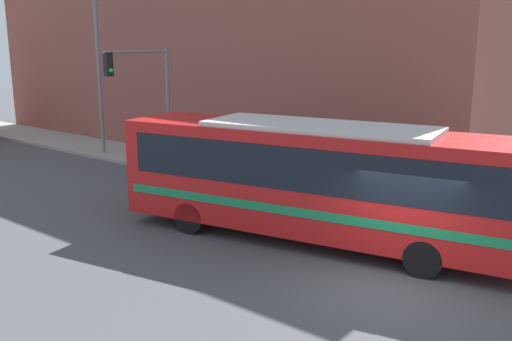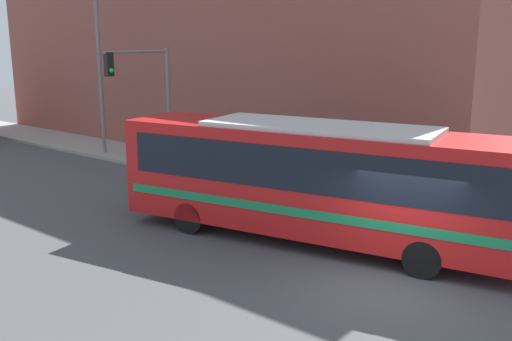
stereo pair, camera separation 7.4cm
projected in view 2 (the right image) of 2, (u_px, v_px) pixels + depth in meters
The scene contains 10 objects.
ground_plane at pixel (390, 287), 13.16m from camera, with size 120.00×120.00×0.00m, color #47474C.
sidewalk at pixel (92, 146), 29.99m from camera, with size 3.16×70.00×0.13m.
building_facade at pixel (210, 38), 29.57m from camera, with size 6.00×29.37×11.24m.
city_bus at pixel (318, 176), 15.65m from camera, with size 4.47×11.76×3.35m.
fire_hydrant at pixel (313, 185), 20.26m from camera, with size 0.24×0.33×0.76m.
traffic_light_pole at pixel (147, 87), 23.44m from camera, with size 3.28×0.35×5.10m.
parking_meter at pixel (230, 156), 22.55m from camera, with size 0.14×0.14×1.41m.
street_lamp at pixel (94, 57), 26.87m from camera, with size 2.51×0.28×7.89m.
pedestrian_near_corner at pixel (329, 166), 20.61m from camera, with size 0.34×0.34×1.86m.
pedestrian_mid_block at pixel (182, 146), 25.46m from camera, with size 0.34×0.34×1.59m.
Camera 2 is at (-11.46, -5.25, 5.58)m, focal length 40.00 mm.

